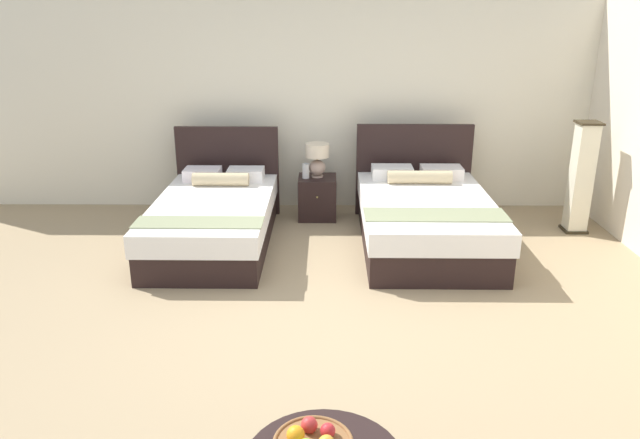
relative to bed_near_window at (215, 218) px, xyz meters
The scene contains 8 objects.
ground_plane 2.15m from the bed_near_window, 57.79° to the right, with size 10.40×10.04×0.02m, color #9F8663.
wall_back 2.08m from the bed_near_window, 51.19° to the left, with size 10.40×0.12×2.61m, color #EEE3C8.
bed_near_window is the anchor object (origin of this frame).
bed_near_corner 2.28m from the bed_near_window, ahead, with size 1.40×2.22×1.13m.
nightstand 1.41m from the bed_near_window, 38.45° to the left, with size 0.46×0.48×0.51m.
table_lamp 1.50m from the bed_near_window, 39.08° to the left, with size 0.28×0.28×0.41m.
vase 1.32m from the bed_near_window, 40.88° to the left, with size 0.08×0.08×0.18m.
floor_lamp_corner 4.13m from the bed_near_window, ahead, with size 0.25×0.25×1.27m.
Camera 1 is at (0.06, -4.41, 2.47)m, focal length 34.09 mm.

